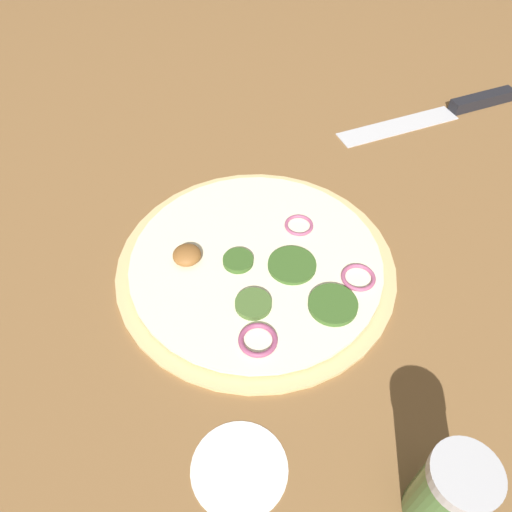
% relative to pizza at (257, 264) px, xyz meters
% --- Properties ---
extents(ground_plane, '(3.00, 3.00, 0.00)m').
position_rel_pizza_xyz_m(ground_plane, '(-0.00, -0.00, -0.01)').
color(ground_plane, brown).
extents(pizza, '(0.32, 0.32, 0.03)m').
position_rel_pizza_xyz_m(pizza, '(0.00, 0.00, 0.00)').
color(pizza, '#D6B77A').
rests_on(pizza, ground_plane).
extents(knife, '(0.20, 0.26, 0.02)m').
position_rel_pizza_xyz_m(knife, '(-0.38, 0.22, 0.00)').
color(knife, silver).
rests_on(knife, ground_plane).
extents(spice_jar, '(0.05, 0.05, 0.09)m').
position_rel_pizza_xyz_m(spice_jar, '(0.21, 0.20, 0.04)').
color(spice_jar, '#4C7F42').
rests_on(spice_jar, ground_plane).
extents(flour_patch, '(0.08, 0.08, 0.00)m').
position_rel_pizza_xyz_m(flour_patch, '(0.22, 0.04, -0.01)').
color(flour_patch, white).
rests_on(flour_patch, ground_plane).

